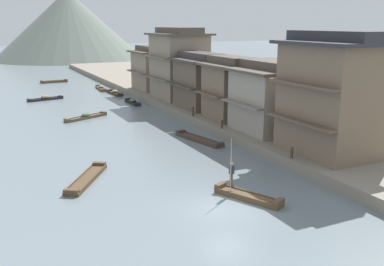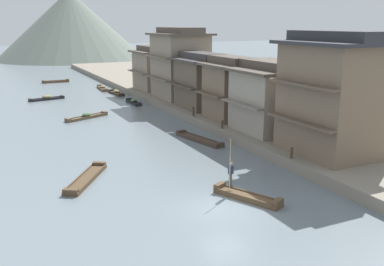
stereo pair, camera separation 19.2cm
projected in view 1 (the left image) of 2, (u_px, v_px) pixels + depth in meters
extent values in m
plane|color=slate|center=(225.00, 208.00, 24.35)|extent=(400.00, 400.00, 0.00)
cube|color=gray|center=(218.00, 99.00, 57.30)|extent=(18.00, 110.00, 0.82)
cube|color=brown|center=(248.00, 197.00, 25.54)|extent=(2.63, 4.26, 0.28)
cube|color=brown|center=(279.00, 202.00, 24.25)|extent=(0.88, 0.67, 0.25)
cube|color=brown|center=(220.00, 185.00, 26.69)|extent=(0.88, 0.67, 0.25)
cube|color=brown|center=(252.00, 192.00, 25.80)|extent=(1.68, 3.47, 0.08)
cube|color=brown|center=(244.00, 197.00, 25.19)|extent=(1.68, 3.47, 0.08)
cube|color=black|center=(232.00, 186.00, 26.23)|extent=(0.20, 0.24, 0.05)
cylinder|color=#4C473D|center=(232.00, 179.00, 26.15)|extent=(0.11, 0.11, 0.78)
cube|color=black|center=(231.00, 187.00, 26.08)|extent=(0.20, 0.24, 0.05)
cylinder|color=#4C473D|center=(231.00, 180.00, 26.00)|extent=(0.11, 0.11, 0.78)
cube|color=#2D334C|center=(231.00, 169.00, 25.91)|extent=(0.38, 0.34, 0.52)
cylinder|color=#2D334C|center=(234.00, 169.00, 26.07)|extent=(0.08, 0.08, 0.56)
cylinder|color=#2D334C|center=(231.00, 171.00, 25.72)|extent=(0.08, 0.08, 0.56)
sphere|color=#A37A5B|center=(232.00, 163.00, 25.81)|extent=(0.20, 0.20, 0.20)
sphere|color=black|center=(231.00, 162.00, 25.81)|extent=(0.18, 0.18, 0.18)
cylinder|color=tan|center=(231.00, 164.00, 25.50)|extent=(0.04, 0.04, 3.00)
cube|color=#232326|center=(133.00, 103.00, 55.97)|extent=(0.88, 4.20, 0.22)
cube|color=#232326|center=(128.00, 99.00, 57.60)|extent=(0.76, 0.37, 0.20)
cube|color=#232326|center=(138.00, 104.00, 54.22)|extent=(0.76, 0.37, 0.20)
cube|color=#232326|center=(130.00, 102.00, 55.76)|extent=(0.12, 3.69, 0.08)
cube|color=#232326|center=(135.00, 101.00, 56.09)|extent=(0.12, 3.69, 0.08)
ellipsoid|color=#4C6B42|center=(133.00, 100.00, 55.89)|extent=(0.77, 1.07, 0.42)
cube|color=brown|center=(101.00, 89.00, 67.87)|extent=(1.21, 5.34, 0.24)
cube|color=brown|center=(98.00, 85.00, 70.05)|extent=(0.79, 0.41, 0.22)
cube|color=brown|center=(104.00, 90.00, 65.56)|extent=(0.79, 0.41, 0.22)
cube|color=brown|center=(98.00, 88.00, 67.69)|extent=(0.41, 4.79, 0.08)
cube|color=brown|center=(103.00, 88.00, 67.96)|extent=(0.41, 4.79, 0.08)
ellipsoid|color=olive|center=(101.00, 87.00, 67.78)|extent=(0.84, 1.12, 0.42)
cube|color=#423328|center=(199.00, 140.00, 38.24)|extent=(2.11, 5.81, 0.23)
cube|color=#423328|center=(181.00, 131.00, 40.27)|extent=(0.93, 0.53, 0.21)
cube|color=#423328|center=(219.00, 144.00, 36.09)|extent=(0.93, 0.53, 0.21)
cube|color=#423328|center=(195.00, 139.00, 37.93)|extent=(1.13, 5.14, 0.08)
cube|color=#423328|center=(203.00, 137.00, 38.46)|extent=(1.13, 5.14, 0.08)
cube|color=brown|center=(87.00, 179.00, 28.59)|extent=(3.84, 5.22, 0.22)
cube|color=brown|center=(99.00, 164.00, 31.06)|extent=(0.96, 0.79, 0.20)
cube|color=brown|center=(71.00, 191.00, 26.01)|extent=(0.96, 0.79, 0.20)
cube|color=brown|center=(80.00, 177.00, 28.60)|extent=(2.79, 4.30, 0.08)
cube|color=brown|center=(93.00, 177.00, 28.50)|extent=(2.79, 4.30, 0.08)
cube|color=brown|center=(54.00, 82.00, 75.90)|extent=(4.52, 1.22, 0.26)
cube|color=brown|center=(66.00, 80.00, 76.80)|extent=(0.40, 0.94, 0.23)
cube|color=brown|center=(41.00, 81.00, 74.88)|extent=(0.40, 0.94, 0.23)
cube|color=brown|center=(53.00, 81.00, 76.26)|extent=(3.98, 0.24, 0.08)
cube|color=brown|center=(54.00, 81.00, 75.45)|extent=(3.98, 0.24, 0.08)
cube|color=#232326|center=(45.00, 99.00, 58.62)|extent=(4.75, 1.93, 0.20)
cube|color=#232326|center=(61.00, 96.00, 59.89)|extent=(0.54, 0.90, 0.18)
cube|color=#232326|center=(29.00, 100.00, 57.26)|extent=(0.54, 0.90, 0.18)
cube|color=#232326|center=(44.00, 98.00, 58.91)|extent=(4.08, 0.99, 0.08)
cube|color=#232326|center=(47.00, 99.00, 58.26)|extent=(4.08, 0.99, 0.08)
ellipsoid|color=olive|center=(45.00, 97.00, 58.54)|extent=(1.33, 1.08, 0.46)
cube|color=#33281E|center=(115.00, 94.00, 63.30)|extent=(1.19, 4.76, 0.23)
cube|color=#33281E|center=(110.00, 90.00, 65.12)|extent=(0.84, 0.41, 0.21)
cube|color=#33281E|center=(120.00, 94.00, 61.38)|extent=(0.84, 0.41, 0.21)
cube|color=#33281E|center=(112.00, 93.00, 63.07)|extent=(0.33, 4.21, 0.08)
cube|color=#33281E|center=(118.00, 92.00, 63.46)|extent=(0.33, 4.21, 0.08)
ellipsoid|color=olive|center=(115.00, 91.00, 63.22)|extent=(0.89, 1.20, 0.45)
cube|color=brown|center=(86.00, 118.00, 47.28)|extent=(5.04, 2.98, 0.21)
cube|color=brown|center=(104.00, 112.00, 49.07)|extent=(0.65, 0.84, 0.19)
cube|color=brown|center=(67.00, 119.00, 45.39)|extent=(0.65, 0.84, 0.19)
cube|color=brown|center=(84.00, 116.00, 47.48)|extent=(4.26, 2.08, 0.08)
cube|color=brown|center=(88.00, 117.00, 47.01)|extent=(4.26, 2.08, 0.08)
ellipsoid|color=#4C6B42|center=(86.00, 115.00, 47.20)|extent=(1.28, 1.14, 0.42)
cube|color=#75604C|center=(334.00, 100.00, 31.16)|extent=(5.41, 6.65, 7.80)
cube|color=brown|center=(299.00, 122.00, 30.19)|extent=(0.70, 6.65, 0.16)
cube|color=brown|center=(302.00, 84.00, 29.55)|extent=(0.70, 6.65, 0.16)
cube|color=#2D2D33|center=(339.00, 43.00, 30.17)|extent=(6.31, 7.55, 0.24)
cube|color=#2D2D33|center=(339.00, 36.00, 30.06)|extent=(3.24, 7.55, 0.70)
cube|color=gray|center=(274.00, 101.00, 38.17)|extent=(5.99, 5.65, 5.20)
cube|color=gray|center=(241.00, 104.00, 36.75)|extent=(0.70, 5.65, 0.16)
cube|color=#4C4238|center=(275.00, 70.00, 37.50)|extent=(6.89, 6.55, 0.24)
cube|color=#4C4238|center=(275.00, 65.00, 37.38)|extent=(3.60, 6.55, 0.70)
cube|color=#75604C|center=(230.00, 93.00, 42.88)|extent=(4.05, 4.58, 5.20)
cube|color=brown|center=(209.00, 94.00, 41.88)|extent=(0.70, 4.58, 0.16)
cube|color=#4C4238|center=(231.00, 65.00, 42.22)|extent=(4.95, 5.48, 0.24)
cube|color=#4C4238|center=(231.00, 60.00, 42.10)|extent=(2.43, 5.48, 0.70)
cube|color=brown|center=(200.00, 84.00, 48.56)|extent=(4.09, 5.98, 5.20)
cube|color=#4D4135|center=(181.00, 86.00, 47.55)|extent=(0.70, 5.98, 0.16)
cube|color=#3D3838|center=(200.00, 60.00, 47.90)|extent=(4.99, 6.88, 0.24)
cube|color=#3D3838|center=(200.00, 56.00, 47.78)|extent=(2.45, 6.88, 0.70)
cube|color=gray|center=(179.00, 67.00, 54.86)|extent=(5.40, 6.95, 7.80)
cube|color=#6E6151|center=(157.00, 78.00, 53.89)|extent=(0.70, 6.95, 0.16)
cube|color=#6E6151|center=(156.00, 57.00, 53.25)|extent=(0.70, 6.95, 0.16)
cube|color=#4C4238|center=(179.00, 34.00, 53.87)|extent=(6.30, 7.85, 0.24)
cube|color=#4C4238|center=(179.00, 30.00, 53.76)|extent=(3.24, 7.85, 0.70)
cube|color=gray|center=(153.00, 71.00, 61.93)|extent=(4.36, 6.36, 5.20)
cube|color=#6E6151|center=(136.00, 72.00, 60.87)|extent=(0.70, 6.36, 0.16)
cube|color=#4C4238|center=(152.00, 52.00, 61.27)|extent=(5.26, 7.26, 0.24)
cube|color=#4C4238|center=(152.00, 48.00, 61.15)|extent=(2.62, 7.26, 0.70)
cylinder|color=#473828|center=(292.00, 153.00, 30.60)|extent=(0.20, 0.20, 0.79)
cylinder|color=#473828|center=(222.00, 124.00, 39.26)|extent=(0.20, 0.20, 0.76)
cylinder|color=#473828|center=(193.00, 111.00, 44.48)|extent=(0.20, 0.20, 0.95)
cone|color=slate|center=(69.00, 25.00, 123.43)|extent=(42.14, 42.14, 19.02)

